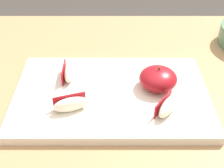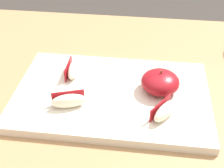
{
  "view_description": "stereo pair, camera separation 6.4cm",
  "coord_description": "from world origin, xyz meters",
  "px_view_note": "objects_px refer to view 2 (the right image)",
  "views": [
    {
      "loc": [
        -0.03,
        -0.52,
        1.21
      ],
      "look_at": [
        -0.03,
        0.0,
        0.8
      ],
      "focal_mm": 49.95,
      "sensor_mm": 36.0,
      "label": 1
    },
    {
      "loc": [
        0.04,
        -0.52,
        1.21
      ],
      "look_at": [
        -0.03,
        0.0,
        0.8
      ],
      "focal_mm": 49.95,
      "sensor_mm": 36.0,
      "label": 2
    }
  ],
  "objects_px": {
    "apple_wedge_front": "(73,69)",
    "apple_wedge_near_knife": "(165,111)",
    "apple_wedge_right": "(69,101)",
    "cutting_board": "(112,95)",
    "apple_half_skin_up": "(160,82)"
  },
  "relations": [
    {
      "from": "apple_wedge_right",
      "to": "apple_wedge_near_knife",
      "type": "relative_size",
      "value": 1.04
    },
    {
      "from": "cutting_board",
      "to": "apple_half_skin_up",
      "type": "xyz_separation_m",
      "value": [
        0.1,
        0.02,
        0.03
      ]
    },
    {
      "from": "apple_wedge_front",
      "to": "apple_wedge_right",
      "type": "bearing_deg",
      "value": -82.01
    },
    {
      "from": "apple_wedge_near_knife",
      "to": "apple_wedge_front",
      "type": "bearing_deg",
      "value": 150.82
    },
    {
      "from": "apple_half_skin_up",
      "to": "apple_wedge_right",
      "type": "xyz_separation_m",
      "value": [
        -0.18,
        -0.08,
        -0.01
      ]
    },
    {
      "from": "apple_wedge_right",
      "to": "apple_wedge_near_knife",
      "type": "distance_m",
      "value": 0.19
    },
    {
      "from": "apple_half_skin_up",
      "to": "apple_wedge_right",
      "type": "relative_size",
      "value": 1.12
    },
    {
      "from": "cutting_board",
      "to": "apple_half_skin_up",
      "type": "distance_m",
      "value": 0.11
    },
    {
      "from": "apple_wedge_near_knife",
      "to": "apple_wedge_right",
      "type": "bearing_deg",
      "value": 178.34
    },
    {
      "from": "apple_half_skin_up",
      "to": "apple_wedge_front",
      "type": "relative_size",
      "value": 1.18
    },
    {
      "from": "cutting_board",
      "to": "apple_wedge_front",
      "type": "bearing_deg",
      "value": 152.04
    },
    {
      "from": "apple_half_skin_up",
      "to": "apple_wedge_near_knife",
      "type": "height_order",
      "value": "apple_half_skin_up"
    },
    {
      "from": "apple_half_skin_up",
      "to": "apple_wedge_front",
      "type": "distance_m",
      "value": 0.2
    },
    {
      "from": "apple_wedge_front",
      "to": "apple_wedge_near_knife",
      "type": "xyz_separation_m",
      "value": [
        0.21,
        -0.12,
        0.0
      ]
    },
    {
      "from": "apple_wedge_right",
      "to": "cutting_board",
      "type": "bearing_deg",
      "value": 36.43
    }
  ]
}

